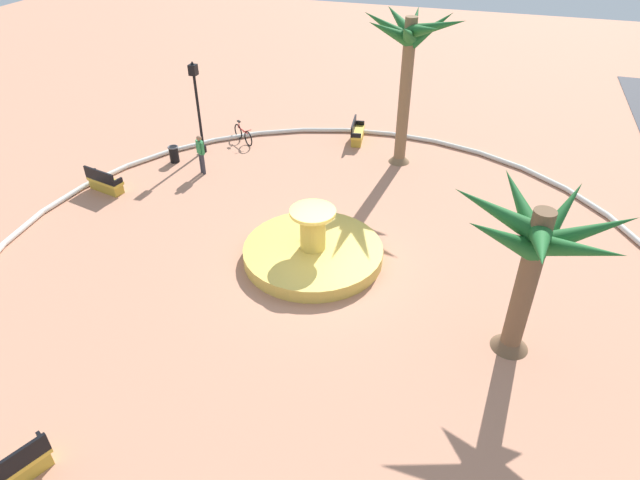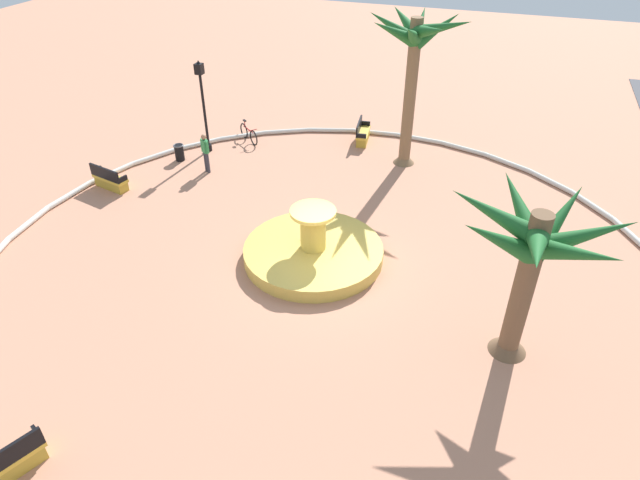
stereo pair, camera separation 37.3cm
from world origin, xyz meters
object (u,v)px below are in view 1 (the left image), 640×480
(fountain, at_px, (313,251))
(bench_north, at_px, (357,134))
(palm_tree_near_fountain, at_px, (409,50))
(bench_east, at_px, (105,183))
(palm_tree_by_curb, at_px, (535,248))
(bicycle_red_frame, at_px, (243,134))
(person_cyclist_helmet, at_px, (201,152))
(bench_west, at_px, (12,472))
(lamppost, at_px, (197,101))
(trash_bin, at_px, (174,154))

(fountain, relative_size, bench_north, 2.79)
(palm_tree_near_fountain, relative_size, bench_east, 3.80)
(palm_tree_by_curb, distance_m, bicycle_red_frame, 16.17)
(bench_north, distance_m, person_cyclist_helmet, 7.46)
(bench_east, bearing_deg, bench_west, 27.15)
(palm_tree_near_fountain, bearing_deg, bicycle_red_frame, -88.75)
(bench_west, distance_m, lamppost, 16.37)
(palm_tree_by_curb, xyz_separation_m, bench_west, (7.27, -9.83, -2.94))
(trash_bin, bearing_deg, bench_east, -22.16)
(bench_east, height_order, bicycle_red_frame, bench_east)
(lamppost, bearing_deg, bench_east, -24.35)
(fountain, xyz_separation_m, palm_tree_by_curb, (2.25, 6.33, 3.00))
(palm_tree_near_fountain, bearing_deg, fountain, -9.82)
(lamppost, relative_size, bicycle_red_frame, 2.95)
(palm_tree_near_fountain, distance_m, person_cyclist_helmet, 9.34)
(trash_bin, bearing_deg, lamppost, 150.64)
(bench_east, xyz_separation_m, person_cyclist_helmet, (-2.57, 2.97, 0.61))
(bench_west, bearing_deg, bench_east, -152.85)
(lamppost, bearing_deg, palm_tree_near_fountain, 100.97)
(palm_tree_by_curb, distance_m, bench_east, 16.44)
(bench_north, bearing_deg, lamppost, -62.98)
(bench_north, distance_m, trash_bin, 8.42)
(bicycle_red_frame, bearing_deg, palm_tree_by_curb, 50.86)
(fountain, height_order, lamppost, lamppost)
(palm_tree_near_fountain, height_order, bicycle_red_frame, palm_tree_near_fountain)
(palm_tree_by_curb, xyz_separation_m, bench_north, (-11.76, -7.28, -2.94))
(lamppost, xyz_separation_m, bicycle_red_frame, (-1.52, 1.30, -2.02))
(trash_bin, relative_size, person_cyclist_helmet, 0.43)
(bench_east, relative_size, lamppost, 0.41)
(fountain, relative_size, bicycle_red_frame, 3.32)
(bench_west, height_order, trash_bin, bench_west)
(bench_north, bearing_deg, person_cyclist_helmet, -46.53)
(palm_tree_near_fountain, bearing_deg, person_cyclist_helmet, -65.26)
(palm_tree_by_curb, height_order, trash_bin, palm_tree_by_curb)
(bench_east, relative_size, bench_north, 1.01)
(palm_tree_by_curb, bearing_deg, bench_north, -148.26)
(bicycle_red_frame, distance_m, person_cyclist_helmet, 3.46)
(person_cyclist_helmet, bearing_deg, bench_north, 133.47)
(trash_bin, xyz_separation_m, person_cyclist_helmet, (0.58, 1.69, 0.57))
(fountain, bearing_deg, bench_west, -20.17)
(bench_north, bearing_deg, fountain, 5.67)
(lamppost, bearing_deg, bench_north, 117.02)
(fountain, relative_size, lamppost, 1.12)
(bench_east, bearing_deg, bench_north, 132.56)
(bench_west, xyz_separation_m, lamppost, (-15.79, -3.81, 2.06))
(fountain, distance_m, person_cyclist_helmet, 7.74)
(palm_tree_by_curb, height_order, bicycle_red_frame, palm_tree_by_curb)
(palm_tree_by_curb, relative_size, trash_bin, 6.30)
(palm_tree_near_fountain, distance_m, lamppost, 9.16)
(palm_tree_by_curb, height_order, lamppost, palm_tree_by_curb)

